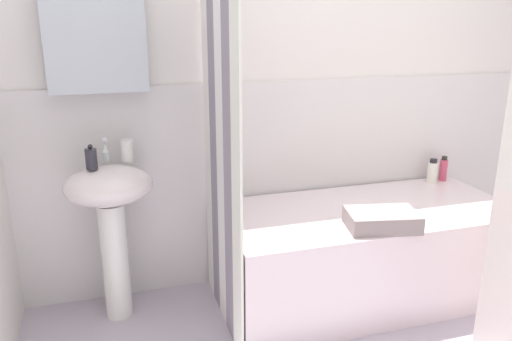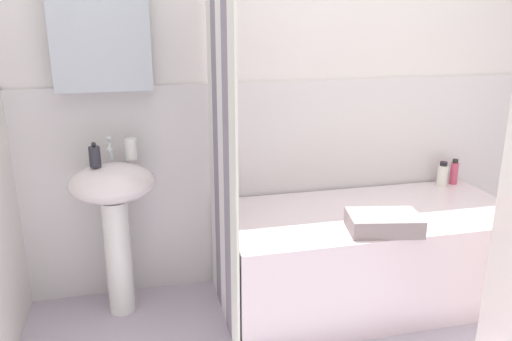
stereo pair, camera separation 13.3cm
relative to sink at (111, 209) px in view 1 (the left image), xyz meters
name	(u,v)px [view 1 (the left image)]	position (x,y,z in m)	size (l,w,h in m)	color
wall_back_tiled	(277,91)	(0.97, 0.23, 0.52)	(3.60, 0.18, 2.40)	silver
sink	(111,209)	(0.00, 0.00, 0.00)	(0.44, 0.34, 0.84)	white
faucet	(106,151)	(0.00, 0.08, 0.28)	(0.03, 0.12, 0.12)	silver
soap_dispenser	(91,159)	(-0.07, -0.02, 0.28)	(0.06, 0.06, 0.13)	#2A2A32
toothbrush_cup	(127,151)	(0.11, 0.07, 0.28)	(0.06, 0.06, 0.11)	silver
bathtub	(365,252)	(1.36, -0.19, -0.35)	(1.62, 0.76, 0.53)	silver
shower_curtain	(221,136)	(0.54, -0.19, 0.39)	(0.01, 0.76, 2.00)	white
lotion_bottle	(443,169)	(2.07, 0.12, -0.01)	(0.05, 0.05, 0.16)	#CF4A68
shampoo_bottle	(432,172)	(1.98, 0.10, -0.01)	(0.06, 0.06, 0.16)	white
towel_folded	(382,220)	(1.30, -0.45, -0.04)	(0.35, 0.23, 0.09)	gray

